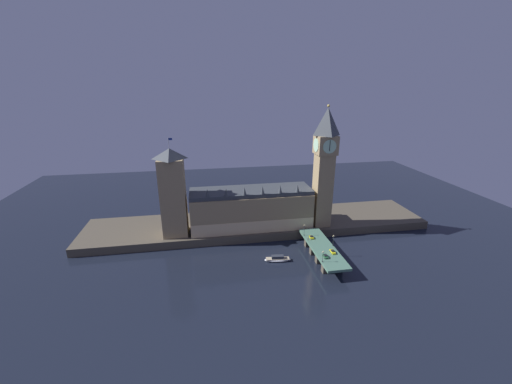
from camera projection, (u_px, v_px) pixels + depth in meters
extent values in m
plane|color=black|center=(270.00, 257.00, 172.94)|extent=(400.00, 400.00, 0.00)
cube|color=#4C4438|center=(258.00, 224.00, 208.47)|extent=(220.00, 42.00, 5.04)
cube|color=#9E845B|center=(251.00, 210.00, 196.57)|extent=(74.50, 22.80, 22.01)
cube|color=beige|center=(254.00, 228.00, 188.12)|extent=(74.50, 0.20, 7.92)
cube|color=#383D42|center=(251.00, 191.00, 192.60)|extent=(74.50, 20.97, 2.40)
cone|color=#383D42|center=(207.00, 193.00, 178.14)|extent=(2.40, 2.40, 4.84)
cone|color=#383D42|center=(226.00, 192.00, 179.84)|extent=(2.40, 2.40, 4.84)
cone|color=#383D42|center=(244.00, 191.00, 181.54)|extent=(2.40, 2.40, 4.84)
cone|color=#383D42|center=(262.00, 190.00, 183.25)|extent=(2.40, 2.40, 4.84)
cone|color=#383D42|center=(280.00, 189.00, 184.95)|extent=(2.40, 2.40, 4.84)
cone|color=#383D42|center=(298.00, 188.00, 186.65)|extent=(2.40, 2.40, 4.84)
cube|color=#9E845B|center=(322.00, 190.00, 194.73)|extent=(10.08, 10.08, 46.04)
cube|color=#9E845B|center=(326.00, 145.00, 185.44)|extent=(11.89, 11.89, 11.10)
cylinder|color=#B7E5B7|center=(330.00, 147.00, 179.79)|extent=(8.02, 0.25, 8.02)
cylinder|color=#B7E5B7|center=(322.00, 143.00, 191.10)|extent=(8.02, 0.25, 8.02)
cylinder|color=#B7E5B7|center=(335.00, 144.00, 186.42)|extent=(0.25, 8.02, 8.02)
cylinder|color=#B7E5B7|center=(316.00, 145.00, 184.47)|extent=(0.25, 8.02, 8.02)
cube|color=black|center=(330.00, 146.00, 179.42)|extent=(0.36, 0.10, 6.02)
pyramid|color=#383D42|center=(327.00, 121.00, 181.05)|extent=(11.89, 11.89, 15.96)
sphere|color=gold|center=(329.00, 106.00, 178.19)|extent=(1.60, 1.60, 1.60)
cube|color=#9E845B|center=(173.00, 198.00, 182.15)|extent=(14.13, 14.13, 46.19)
pyramid|color=#383D42|center=(169.00, 154.00, 173.70)|extent=(14.41, 14.41, 5.81)
cylinder|color=#99999E|center=(168.00, 143.00, 171.78)|extent=(0.24, 0.24, 6.00)
cube|color=navy|center=(170.00, 139.00, 171.27)|extent=(2.00, 0.08, 1.20)
cube|color=#4C7560|center=(323.00, 248.00, 170.81)|extent=(12.37, 46.00, 1.40)
cube|color=#4C4438|center=(332.00, 267.00, 159.05)|extent=(10.51, 3.20, 5.37)
cube|color=#4C4438|center=(325.00, 258.00, 167.62)|extent=(10.51, 3.20, 5.37)
cube|color=#4C4438|center=(319.00, 249.00, 176.20)|extent=(10.51, 3.20, 5.37)
cube|color=#4C4438|center=(314.00, 242.00, 184.77)|extent=(10.51, 3.20, 5.37)
cube|color=yellow|center=(311.00, 237.00, 179.94)|extent=(1.88, 3.81, 0.69)
cube|color=black|center=(311.00, 236.00, 179.76)|extent=(1.54, 1.71, 0.45)
cylinder|color=black|center=(309.00, 237.00, 180.96)|extent=(0.22, 0.64, 0.64)
cylinder|color=black|center=(312.00, 237.00, 181.25)|extent=(0.22, 0.64, 0.64)
cylinder|color=black|center=(311.00, 239.00, 178.76)|extent=(0.22, 0.64, 0.64)
cylinder|color=black|center=(314.00, 238.00, 179.05)|extent=(0.22, 0.64, 0.64)
cube|color=#235633|center=(325.00, 256.00, 159.92)|extent=(1.94, 3.89, 0.77)
cube|color=black|center=(326.00, 255.00, 159.73)|extent=(1.59, 1.75, 0.45)
cylinder|color=black|center=(323.00, 256.00, 160.98)|extent=(0.22, 0.64, 0.64)
cylinder|color=black|center=(326.00, 255.00, 161.27)|extent=(0.22, 0.64, 0.64)
cylinder|color=black|center=(325.00, 258.00, 158.73)|extent=(0.22, 0.64, 0.64)
cylinder|color=black|center=(328.00, 258.00, 159.03)|extent=(0.22, 0.64, 0.64)
cube|color=yellow|center=(333.00, 252.00, 164.27)|extent=(1.80, 4.47, 0.76)
cube|color=black|center=(333.00, 251.00, 164.07)|extent=(1.48, 2.01, 0.45)
cylinder|color=black|center=(335.00, 253.00, 163.19)|extent=(0.22, 0.64, 0.64)
cylinder|color=black|center=(332.00, 254.00, 162.92)|extent=(0.22, 0.64, 0.64)
cylinder|color=black|center=(333.00, 251.00, 165.78)|extent=(0.22, 0.64, 0.64)
cylinder|color=black|center=(330.00, 251.00, 165.50)|extent=(0.22, 0.64, 0.64)
cylinder|color=black|center=(308.00, 239.00, 177.69)|extent=(0.28, 0.28, 0.78)
cylinder|color=brown|center=(308.00, 238.00, 177.45)|extent=(0.38, 0.38, 0.65)
sphere|color=tan|center=(308.00, 238.00, 177.31)|extent=(0.21, 0.21, 0.21)
cylinder|color=#2D3333|center=(322.00, 261.00, 155.85)|extent=(0.56, 0.56, 0.50)
cylinder|color=#2D3333|center=(323.00, 257.00, 154.99)|extent=(0.18, 0.18, 4.77)
sphere|color=#F9E5A3|center=(323.00, 252.00, 154.04)|extent=(0.60, 0.60, 0.60)
sphere|color=#F9E5A3|center=(322.00, 252.00, 154.08)|extent=(0.44, 0.44, 0.44)
sphere|color=#F9E5A3|center=(324.00, 252.00, 154.22)|extent=(0.44, 0.44, 0.44)
cylinder|color=#2D3333|center=(333.00, 245.00, 171.43)|extent=(0.56, 0.56, 0.50)
cylinder|color=#2D3333|center=(333.00, 241.00, 170.52)|extent=(0.18, 0.18, 5.11)
sphere|color=#F9E5A3|center=(334.00, 236.00, 169.51)|extent=(0.60, 0.60, 0.60)
sphere|color=#F9E5A3|center=(333.00, 236.00, 169.55)|extent=(0.44, 0.44, 0.44)
sphere|color=#F9E5A3|center=(334.00, 236.00, 169.70)|extent=(0.44, 0.44, 0.44)
cylinder|color=#2D3333|center=(304.00, 235.00, 183.29)|extent=(0.56, 0.56, 0.50)
cylinder|color=#2D3333|center=(304.00, 230.00, 182.30)|extent=(0.18, 0.18, 5.58)
sphere|color=#F9E5A3|center=(305.00, 225.00, 181.21)|extent=(0.60, 0.60, 0.60)
sphere|color=#F9E5A3|center=(304.00, 226.00, 181.25)|extent=(0.44, 0.44, 0.44)
sphere|color=#F9E5A3|center=(305.00, 226.00, 181.40)|extent=(0.44, 0.44, 0.44)
ellipsoid|color=white|center=(278.00, 260.00, 169.20)|extent=(14.71, 5.71, 1.62)
cube|color=tan|center=(278.00, 258.00, 168.96)|extent=(12.90, 4.71, 0.24)
cube|color=#2D333D|center=(278.00, 257.00, 168.66)|extent=(6.70, 3.25, 1.62)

